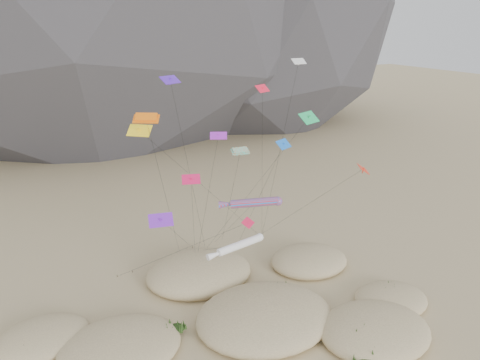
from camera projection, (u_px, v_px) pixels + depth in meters
name	position (u px, v px, depth m)	size (l,w,h in m)	color
ground	(266.00, 350.00, 49.16)	(500.00, 500.00, 0.00)	#CCB789
dunes	(238.00, 322.00, 52.56)	(48.44, 35.31, 3.74)	#CCB789
dune_grass	(243.00, 324.00, 52.02)	(42.98, 28.01, 1.52)	black
kite_stakes	(203.00, 251.00, 69.73)	(23.74, 5.08, 0.30)	#3F2D1E
rainbow_tube_kite	(252.00, 203.00, 55.07)	(6.90, 17.61, 13.33)	red
white_tube_kite	(237.00, 246.00, 52.11)	(7.33, 18.10, 9.76)	silver
orange_parafoil	(147.00, 120.00, 48.10)	(8.69, 14.83, 23.89)	orange
multi_parafoil	(240.00, 152.00, 58.06)	(3.35, 11.55, 17.96)	#E74C18
delta_kites	(240.00, 148.00, 53.38)	(28.78, 19.81, 28.56)	#1BB260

